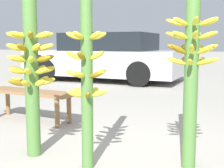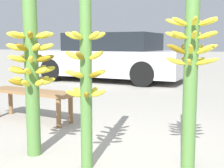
{
  "view_description": "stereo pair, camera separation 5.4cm",
  "coord_description": "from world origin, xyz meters",
  "px_view_note": "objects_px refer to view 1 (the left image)",
  "views": [
    {
      "loc": [
        1.08,
        -2.07,
        1.02
      ],
      "look_at": [
        -0.08,
        0.57,
        0.65
      ],
      "focal_mm": 50.0,
      "sensor_mm": 36.0,
      "label": 1
    },
    {
      "loc": [
        1.13,
        -2.05,
        1.02
      ],
      "look_at": [
        -0.08,
        0.57,
        0.65
      ],
      "focal_mm": 50.0,
      "sensor_mm": 36.0,
      "label": 2
    }
  ],
  "objects_px": {
    "banana_stalk_right": "(192,60)",
    "parked_car": "(106,58)",
    "market_bench": "(30,95)",
    "banana_stalk_left": "(32,71)",
    "banana_stalk_center": "(87,69)"
  },
  "relations": [
    {
      "from": "market_bench",
      "to": "banana_stalk_left",
      "type": "bearing_deg",
      "value": -46.13
    },
    {
      "from": "market_bench",
      "to": "banana_stalk_right",
      "type": "bearing_deg",
      "value": -14.53
    },
    {
      "from": "banana_stalk_left",
      "to": "banana_stalk_center",
      "type": "relative_size",
      "value": 0.87
    },
    {
      "from": "banana_stalk_left",
      "to": "market_bench",
      "type": "bearing_deg",
      "value": 129.58
    },
    {
      "from": "banana_stalk_left",
      "to": "banana_stalk_center",
      "type": "bearing_deg",
      "value": -6.12
    },
    {
      "from": "banana_stalk_left",
      "to": "parked_car",
      "type": "xyz_separation_m",
      "value": [
        -1.88,
        5.62,
        -0.14
      ]
    },
    {
      "from": "banana_stalk_right",
      "to": "banana_stalk_center",
      "type": "bearing_deg",
      "value": -155.22
    },
    {
      "from": "banana_stalk_left",
      "to": "banana_stalk_center",
      "type": "xyz_separation_m",
      "value": [
        0.6,
        -0.06,
        0.05
      ]
    },
    {
      "from": "banana_stalk_right",
      "to": "market_bench",
      "type": "distance_m",
      "value": 2.41
    },
    {
      "from": "banana_stalk_center",
      "to": "market_bench",
      "type": "xyz_separation_m",
      "value": [
        -1.46,
        1.11,
        -0.48
      ]
    },
    {
      "from": "market_bench",
      "to": "parked_car",
      "type": "bearing_deg",
      "value": 106.84
    },
    {
      "from": "banana_stalk_center",
      "to": "market_bench",
      "type": "distance_m",
      "value": 1.9
    },
    {
      "from": "banana_stalk_right",
      "to": "parked_car",
      "type": "distance_m",
      "value": 6.25
    },
    {
      "from": "banana_stalk_right",
      "to": "banana_stalk_left",
      "type": "bearing_deg",
      "value": -168.04
    },
    {
      "from": "banana_stalk_center",
      "to": "parked_car",
      "type": "bearing_deg",
      "value": 113.56
    }
  ]
}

